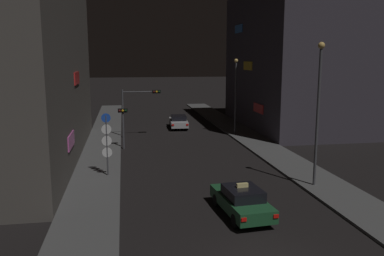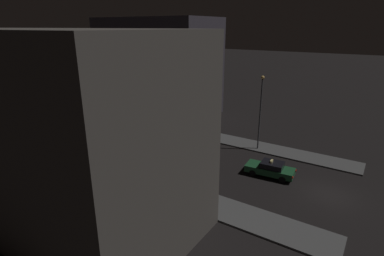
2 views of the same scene
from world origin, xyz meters
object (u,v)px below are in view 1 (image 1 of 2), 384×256
(street_lamp_near_block, at_px, (318,103))
(street_lamp_far_block, at_px, (236,91))
(sign_pole_left, at_px, (107,140))
(far_car, at_px, (178,121))
(traffic_light_overhead, at_px, (138,102))
(traffic_light_left_kerb, at_px, (123,119))
(taxi, at_px, (241,200))

(street_lamp_near_block, xyz_separation_m, street_lamp_far_block, (-0.18, 16.40, -0.57))
(sign_pole_left, relative_size, street_lamp_far_block, 0.54)
(far_car, distance_m, street_lamp_far_block, 7.95)
(traffic_light_overhead, height_order, street_lamp_near_block, street_lamp_near_block)
(traffic_light_overhead, relative_size, street_lamp_far_block, 0.63)
(street_lamp_near_block, bearing_deg, traffic_light_overhead, 119.22)
(traffic_light_overhead, relative_size, sign_pole_left, 1.16)
(traffic_light_left_kerb, bearing_deg, street_lamp_far_block, 21.23)
(taxi, height_order, sign_pole_left, sign_pole_left)
(far_car, xyz_separation_m, street_lamp_far_block, (4.93, -5.03, 3.69))
(taxi, height_order, traffic_light_overhead, traffic_light_overhead)
(traffic_light_left_kerb, bearing_deg, far_car, 57.35)
(taxi, height_order, street_lamp_far_block, street_lamp_far_block)
(far_car, relative_size, traffic_light_left_kerb, 1.30)
(far_car, bearing_deg, street_lamp_far_block, -45.60)
(sign_pole_left, distance_m, street_lamp_near_block, 12.99)
(far_car, height_order, traffic_light_left_kerb, traffic_light_left_kerb)
(traffic_light_left_kerb, distance_m, sign_pole_left, 8.18)
(traffic_light_overhead, bearing_deg, sign_pole_left, -100.81)
(far_car, height_order, street_lamp_far_block, street_lamp_far_block)
(traffic_light_overhead, bearing_deg, traffic_light_left_kerb, -106.54)
(traffic_light_overhead, distance_m, traffic_light_left_kerb, 5.22)
(street_lamp_near_block, bearing_deg, sign_pole_left, 161.37)
(taxi, distance_m, traffic_light_overhead, 21.07)
(street_lamp_near_block, bearing_deg, street_lamp_far_block, 90.64)
(traffic_light_overhead, bearing_deg, street_lamp_far_block, -4.37)
(far_car, relative_size, traffic_light_overhead, 0.98)
(far_car, height_order, traffic_light_overhead, traffic_light_overhead)
(traffic_light_overhead, relative_size, street_lamp_near_block, 0.56)
(traffic_light_overhead, height_order, sign_pole_left, traffic_light_overhead)
(taxi, xyz_separation_m, sign_pole_left, (-6.60, 7.44, 1.68))
(traffic_light_overhead, relative_size, traffic_light_left_kerb, 1.32)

